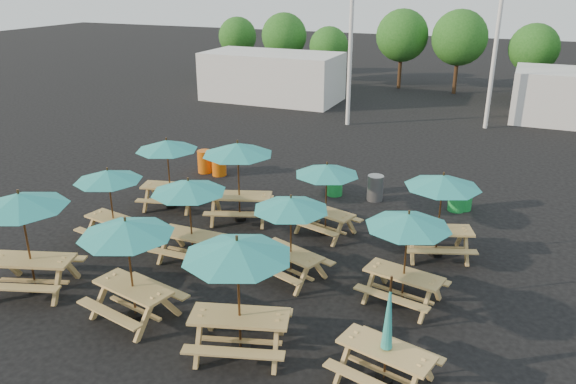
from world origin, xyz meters
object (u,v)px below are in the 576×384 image
at_px(picnic_unit_1, 108,180).
at_px(picnic_unit_6, 237,256).
at_px(waste_bin_3, 375,188).
at_px(waste_bin_1, 219,164).
at_px(picnic_unit_8, 327,174).
at_px(waste_bin_5, 464,197).
at_px(picnic_unit_2, 167,149).
at_px(picnic_unit_7, 291,209).
at_px(waste_bin_4, 457,198).
at_px(picnic_unit_5, 238,154).
at_px(picnic_unit_10, 408,226).
at_px(picnic_unit_4, 189,192).
at_px(waste_bin_0, 205,162).
at_px(picnic_unit_9, 387,340).
at_px(waste_bin_2, 335,183).
at_px(picnic_unit_11, 443,186).
at_px(picnic_unit_3, 127,234).
at_px(picnic_unit_0, 21,207).

height_order(picnic_unit_1, picnic_unit_6, picnic_unit_6).
bearing_deg(waste_bin_3, waste_bin_1, 178.40).
height_order(picnic_unit_8, waste_bin_1, picnic_unit_8).
distance_m(picnic_unit_1, waste_bin_5, 10.93).
bearing_deg(picnic_unit_2, picnic_unit_6, -60.04).
xyz_separation_m(picnic_unit_7, waste_bin_3, (0.62, 5.89, -1.44)).
distance_m(picnic_unit_2, waste_bin_4, 9.36).
bearing_deg(picnic_unit_5, picnic_unit_10, -44.62).
xyz_separation_m(picnic_unit_4, picnic_unit_8, (2.72, 2.89, -0.09)).
distance_m(picnic_unit_1, waste_bin_0, 6.39).
height_order(picnic_unit_7, waste_bin_1, picnic_unit_7).
xyz_separation_m(picnic_unit_9, waste_bin_2, (-3.88, 8.72, -0.49)).
distance_m(picnic_unit_11, waste_bin_2, 5.30).
bearing_deg(picnic_unit_6, picnic_unit_7, 76.83).
bearing_deg(picnic_unit_7, picnic_unit_3, -110.85).
height_order(picnic_unit_3, picnic_unit_6, picnic_unit_6).
xyz_separation_m(picnic_unit_11, waste_bin_5, (0.29, 3.59, -1.56)).
relative_size(picnic_unit_10, waste_bin_2, 2.63).
distance_m(picnic_unit_5, waste_bin_3, 5.01).
distance_m(picnic_unit_0, picnic_unit_8, 7.85).
bearing_deg(picnic_unit_6, waste_bin_1, 104.90).
height_order(picnic_unit_5, picnic_unit_10, picnic_unit_5).
height_order(picnic_unit_8, picnic_unit_9, picnic_unit_9).
bearing_deg(picnic_unit_7, picnic_unit_2, 172.66).
bearing_deg(picnic_unit_6, picnic_unit_2, 116.95).
distance_m(picnic_unit_0, waste_bin_3, 10.85).
relative_size(picnic_unit_1, picnic_unit_9, 0.96).
height_order(picnic_unit_4, waste_bin_0, picnic_unit_4).
relative_size(picnic_unit_4, waste_bin_4, 2.62).
height_order(picnic_unit_8, waste_bin_4, picnic_unit_8).
height_order(picnic_unit_9, picnic_unit_11, picnic_unit_11).
bearing_deg(waste_bin_2, waste_bin_5, 5.45).
relative_size(picnic_unit_0, waste_bin_0, 3.15).
xyz_separation_m(picnic_unit_6, waste_bin_3, (0.42, 9.00, -1.72)).
xyz_separation_m(picnic_unit_11, waste_bin_3, (-2.54, 3.25, -1.56)).
distance_m(picnic_unit_2, picnic_unit_6, 8.03).
relative_size(picnic_unit_6, waste_bin_4, 3.09).
xyz_separation_m(picnic_unit_6, waste_bin_0, (-6.32, 9.24, -1.72)).
distance_m(picnic_unit_4, waste_bin_4, 8.76).
bearing_deg(waste_bin_5, picnic_unit_7, -118.98).
height_order(picnic_unit_3, waste_bin_1, picnic_unit_3).
xyz_separation_m(picnic_unit_2, picnic_unit_8, (5.30, 0.05, -0.11)).
height_order(picnic_unit_3, waste_bin_2, picnic_unit_3).
distance_m(picnic_unit_10, waste_bin_1, 10.39).
height_order(picnic_unit_1, waste_bin_2, picnic_unit_1).
height_order(picnic_unit_0, picnic_unit_10, picnic_unit_0).
xyz_separation_m(picnic_unit_5, picnic_unit_11, (5.97, -0.03, -0.15)).
bearing_deg(picnic_unit_1, picnic_unit_3, -34.66).
bearing_deg(picnic_unit_11, picnic_unit_0, -167.05).
bearing_deg(picnic_unit_6, picnic_unit_0, 161.56).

